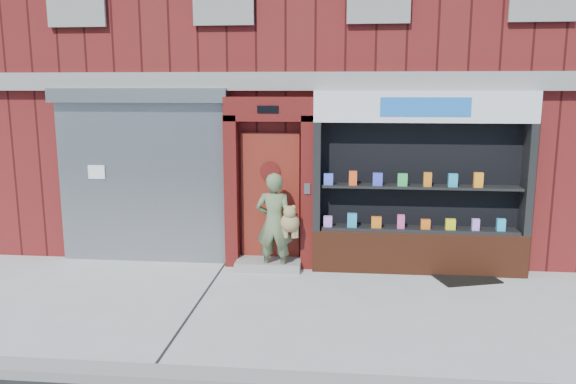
# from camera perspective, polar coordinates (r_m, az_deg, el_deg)

# --- Properties ---
(ground) EXTENTS (80.00, 80.00, 0.00)m
(ground) POSITION_cam_1_polar(r_m,az_deg,el_deg) (8.03, 1.79, -11.72)
(ground) COLOR #9E9E99
(ground) RESTS_ON ground
(curb) EXTENTS (60.00, 0.30, 0.12)m
(curb) POSITION_cam_1_polar(r_m,az_deg,el_deg) (6.07, 0.29, -18.84)
(curb) COLOR gray
(curb) RESTS_ON ground
(building) EXTENTS (12.00, 8.16, 8.00)m
(building) POSITION_cam_1_polar(r_m,az_deg,el_deg) (13.46, 3.74, 14.56)
(building) COLOR #5E1515
(building) RESTS_ON ground
(shutter_bay) EXTENTS (3.10, 0.30, 3.04)m
(shutter_bay) POSITION_cam_1_polar(r_m,az_deg,el_deg) (10.07, -14.66, 2.63)
(shutter_bay) COLOR gray
(shutter_bay) RESTS_ON ground
(red_door_bay) EXTENTS (1.52, 0.58, 2.90)m
(red_door_bay) POSITION_cam_1_polar(r_m,az_deg,el_deg) (9.50, -1.89, 0.91)
(red_door_bay) COLOR #4C0E0D
(red_door_bay) RESTS_ON ground
(pharmacy_bay) EXTENTS (3.50, 0.41, 3.00)m
(pharmacy_bay) POSITION_cam_1_polar(r_m,az_deg,el_deg) (9.46, 13.23, 0.08)
(pharmacy_bay) COLOR #5A2715
(pharmacy_bay) RESTS_ON ground
(woman) EXTENTS (0.74, 0.44, 1.68)m
(woman) POSITION_cam_1_polar(r_m,az_deg,el_deg) (9.29, -1.26, -3.14)
(woman) COLOR #5B6A46
(woman) RESTS_ON ground
(doormat) EXTENTS (1.11, 0.92, 0.02)m
(doormat) POSITION_cam_1_polar(r_m,az_deg,el_deg) (9.63, 17.59, -8.32)
(doormat) COLOR black
(doormat) RESTS_ON ground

